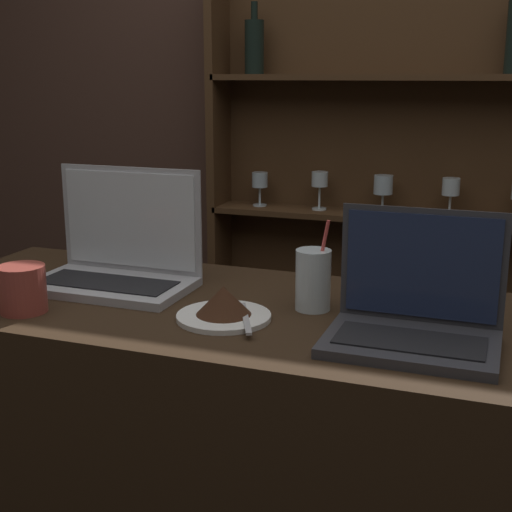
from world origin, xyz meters
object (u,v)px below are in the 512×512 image
object	(u,v)px
cake_plate	(224,306)
water_glass	(313,280)
laptop_near	(118,258)
coffee_cup	(23,289)
laptop_far	(415,313)

from	to	relation	value
cake_plate	water_glass	size ratio (longest dim) A/B	1.01
laptop_near	coffee_cup	world-z (taller)	laptop_near
laptop_far	water_glass	size ratio (longest dim) A/B	1.60
water_glass	laptop_far	bearing A→B (deg)	-27.84
water_glass	coffee_cup	size ratio (longest dim) A/B	1.95
laptop_far	water_glass	xyz separation A→B (m)	(-0.21, 0.11, 0.01)
laptop_far	coffee_cup	world-z (taller)	laptop_far
laptop_near	cake_plate	distance (m)	0.34
laptop_far	cake_plate	xyz separation A→B (m)	(-0.36, -0.00, -0.03)
water_glass	coffee_cup	bearing A→B (deg)	-158.27
laptop_near	water_glass	size ratio (longest dim) A/B	1.91
coffee_cup	cake_plate	bearing A→B (deg)	13.66
laptop_near	laptop_far	distance (m)	0.67
laptop_far	cake_plate	distance (m)	0.36
laptop_far	water_glass	bearing A→B (deg)	152.16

